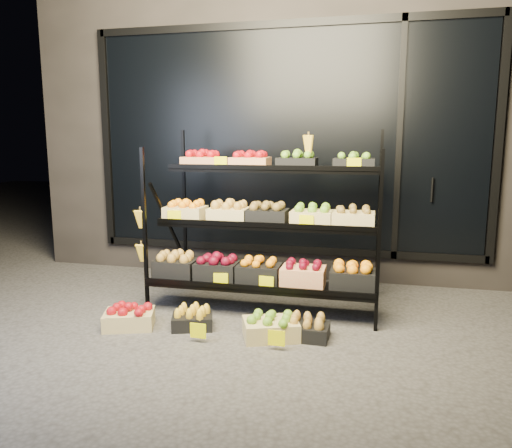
% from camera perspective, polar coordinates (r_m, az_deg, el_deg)
% --- Properties ---
extents(ground, '(24.00, 24.00, 0.00)m').
position_cam_1_polar(ground, '(4.29, -0.63, -11.77)').
color(ground, '#514F4C').
rests_on(ground, ground).
extents(building, '(6.00, 2.08, 3.50)m').
position_cam_1_polar(building, '(6.54, 4.97, 11.27)').
color(building, '#2D2826').
rests_on(building, ground).
extents(display_rack, '(2.18, 1.02, 1.72)m').
position_cam_1_polar(display_rack, '(4.65, 1.03, 0.00)').
color(display_rack, black).
rests_on(display_rack, ground).
extents(tag_floor_a, '(0.13, 0.01, 0.12)m').
position_cam_1_polar(tag_floor_a, '(4.01, -6.63, -12.55)').
color(tag_floor_a, '#E9E800').
rests_on(tag_floor_a, ground).
extents(tag_floor_b, '(0.13, 0.01, 0.12)m').
position_cam_1_polar(tag_floor_b, '(3.85, 2.34, -13.45)').
color(tag_floor_b, '#E9E800').
rests_on(tag_floor_b, ground).
extents(floor_crate_left, '(0.48, 0.41, 0.20)m').
position_cam_1_polar(floor_crate_left, '(4.41, -14.30, -10.19)').
color(floor_crate_left, '#D4BF7A').
rests_on(floor_crate_left, ground).
extents(floor_crate_midleft, '(0.40, 0.34, 0.18)m').
position_cam_1_polar(floor_crate_midleft, '(4.29, -7.29, -10.67)').
color(floor_crate_midleft, black).
rests_on(floor_crate_midleft, ground).
extents(floor_crate_midright, '(0.51, 0.45, 0.21)m').
position_cam_1_polar(floor_crate_midright, '(4.06, 1.70, -11.58)').
color(floor_crate_midright, '#D4BF7A').
rests_on(floor_crate_midright, ground).
extents(floor_crate_right, '(0.35, 0.26, 0.18)m').
position_cam_1_polar(floor_crate_right, '(4.07, 5.87, -11.77)').
color(floor_crate_right, black).
rests_on(floor_crate_right, ground).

